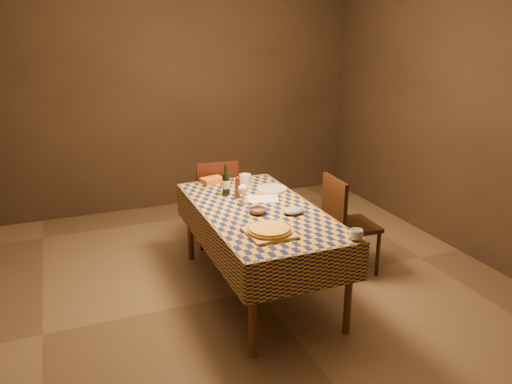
{
  "coord_description": "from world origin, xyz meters",
  "views": [
    {
      "loc": [
        -1.47,
        -3.59,
        2.21
      ],
      "look_at": [
        0.0,
        0.05,
        0.9
      ],
      "focal_mm": 35.0,
      "sensor_mm": 36.0,
      "label": 1
    }
  ],
  "objects_px": {
    "white_plate": "(272,189)",
    "chair_far": "(216,198)",
    "wine_bottle": "(226,184)",
    "chair_right": "(345,220)",
    "pizza": "(269,230)",
    "cutting_board": "(269,233)",
    "bowl": "(258,211)",
    "dining_table": "(258,217)"
  },
  "relations": [
    {
      "from": "white_plate",
      "to": "chair_far",
      "type": "xyz_separation_m",
      "value": [
        -0.34,
        0.66,
        -0.26
      ]
    },
    {
      "from": "wine_bottle",
      "to": "chair_far",
      "type": "xyz_separation_m",
      "value": [
        0.1,
        0.64,
        -0.35
      ]
    },
    {
      "from": "chair_far",
      "to": "chair_right",
      "type": "relative_size",
      "value": 1.0
    },
    {
      "from": "pizza",
      "to": "chair_right",
      "type": "distance_m",
      "value": 1.19
    },
    {
      "from": "cutting_board",
      "to": "bowl",
      "type": "distance_m",
      "value": 0.43
    },
    {
      "from": "pizza",
      "to": "bowl",
      "type": "bearing_deg",
      "value": 79.15
    },
    {
      "from": "chair_right",
      "to": "pizza",
      "type": "bearing_deg",
      "value": -150.04
    },
    {
      "from": "dining_table",
      "to": "wine_bottle",
      "type": "relative_size",
      "value": 6.56
    },
    {
      "from": "white_plate",
      "to": "cutting_board",
      "type": "bearing_deg",
      "value": -114.77
    },
    {
      "from": "white_plate",
      "to": "chair_far",
      "type": "bearing_deg",
      "value": 117.65
    },
    {
      "from": "pizza",
      "to": "bowl",
      "type": "xyz_separation_m",
      "value": [
        0.08,
        0.42,
        -0.01
      ]
    },
    {
      "from": "white_plate",
      "to": "dining_table",
      "type": "bearing_deg",
      "value": -126.35
    },
    {
      "from": "pizza",
      "to": "white_plate",
      "type": "distance_m",
      "value": 1.04
    },
    {
      "from": "dining_table",
      "to": "chair_far",
      "type": "relative_size",
      "value": 1.98
    },
    {
      "from": "cutting_board",
      "to": "white_plate",
      "type": "height_order",
      "value": "cutting_board"
    },
    {
      "from": "dining_table",
      "to": "bowl",
      "type": "distance_m",
      "value": 0.15
    },
    {
      "from": "wine_bottle",
      "to": "chair_right",
      "type": "height_order",
      "value": "wine_bottle"
    },
    {
      "from": "cutting_board",
      "to": "wine_bottle",
      "type": "distance_m",
      "value": 0.97
    },
    {
      "from": "dining_table",
      "to": "bowl",
      "type": "xyz_separation_m",
      "value": [
        -0.05,
        -0.11,
        0.1
      ]
    },
    {
      "from": "bowl",
      "to": "chair_far",
      "type": "height_order",
      "value": "chair_far"
    },
    {
      "from": "pizza",
      "to": "chair_right",
      "type": "bearing_deg",
      "value": 29.96
    },
    {
      "from": "cutting_board",
      "to": "bowl",
      "type": "height_order",
      "value": "bowl"
    },
    {
      "from": "bowl",
      "to": "chair_right",
      "type": "bearing_deg",
      "value": 9.78
    },
    {
      "from": "white_plate",
      "to": "chair_right",
      "type": "xyz_separation_m",
      "value": [
        0.57,
        -0.37,
        -0.26
      ]
    },
    {
      "from": "white_plate",
      "to": "chair_far",
      "type": "relative_size",
      "value": 0.3
    },
    {
      "from": "dining_table",
      "to": "chair_right",
      "type": "distance_m",
      "value": 0.9
    },
    {
      "from": "bowl",
      "to": "white_plate",
      "type": "relative_size",
      "value": 0.5
    },
    {
      "from": "cutting_board",
      "to": "white_plate",
      "type": "distance_m",
      "value": 1.04
    },
    {
      "from": "cutting_board",
      "to": "white_plate",
      "type": "xyz_separation_m",
      "value": [
        0.44,
        0.95,
        -0.0
      ]
    },
    {
      "from": "wine_bottle",
      "to": "dining_table",
      "type": "bearing_deg",
      "value": -73.33
    },
    {
      "from": "chair_right",
      "to": "wine_bottle",
      "type": "bearing_deg",
      "value": 159.13
    },
    {
      "from": "cutting_board",
      "to": "wine_bottle",
      "type": "xyz_separation_m",
      "value": [
        -0.0,
        0.96,
        0.09
      ]
    },
    {
      "from": "dining_table",
      "to": "chair_right",
      "type": "height_order",
      "value": "chair_right"
    },
    {
      "from": "pizza",
      "to": "white_plate",
      "type": "relative_size",
      "value": 1.41
    },
    {
      "from": "wine_bottle",
      "to": "white_plate",
      "type": "xyz_separation_m",
      "value": [
        0.44,
        -0.02,
        -0.1
      ]
    },
    {
      "from": "dining_table",
      "to": "wine_bottle",
      "type": "distance_m",
      "value": 0.49
    },
    {
      "from": "pizza",
      "to": "white_plate",
      "type": "height_order",
      "value": "pizza"
    },
    {
      "from": "dining_table",
      "to": "white_plate",
      "type": "bearing_deg",
      "value": 53.65
    },
    {
      "from": "cutting_board",
      "to": "pizza",
      "type": "height_order",
      "value": "pizza"
    },
    {
      "from": "cutting_board",
      "to": "chair_far",
      "type": "height_order",
      "value": "chair_far"
    },
    {
      "from": "pizza",
      "to": "wine_bottle",
      "type": "xyz_separation_m",
      "value": [
        -0.0,
        0.96,
        0.07
      ]
    },
    {
      "from": "chair_right",
      "to": "cutting_board",
      "type": "bearing_deg",
      "value": -150.04
    }
  ]
}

